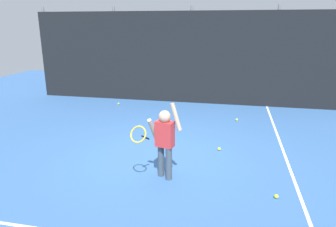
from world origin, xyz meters
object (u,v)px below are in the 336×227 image
Objects in this scene: tennis_ball_0 at (219,149)px; tennis_player at (164,138)px; tennis_ball_3 at (119,104)px; tennis_ball_1 at (237,120)px; tennis_ball_2 at (276,196)px.

tennis_player is at bearing -122.15° from tennis_ball_0.
tennis_player reaches higher than tennis_ball_0.
tennis_ball_3 is (-3.44, 3.14, 0.00)m from tennis_ball_0.
tennis_player is 20.46× the size of tennis_ball_0.
tennis_ball_1 is 1.00× the size of tennis_ball_2.
tennis_ball_0 is 1.00× the size of tennis_ball_1.
tennis_ball_0 and tennis_ball_3 have the same top height.
tennis_ball_1 is (0.37, 2.18, 0.00)m from tennis_ball_0.
tennis_player reaches higher than tennis_ball_2.
tennis_ball_3 is (-3.81, 0.96, 0.00)m from tennis_ball_1.
tennis_ball_0 is at bearing 119.53° from tennis_ball_2.
tennis_ball_2 is (0.95, -1.68, 0.00)m from tennis_ball_0.
tennis_ball_2 is at bearing 5.19° from tennis_player.
tennis_ball_0 is 1.93m from tennis_ball_2.
tennis_player is 1.79m from tennis_ball_0.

